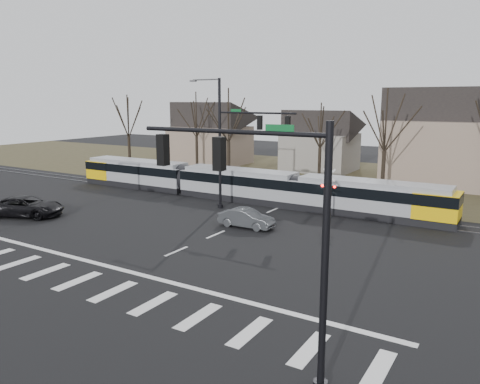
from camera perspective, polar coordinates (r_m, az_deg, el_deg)
The scene contains 16 objects.
ground at distance 25.88m, azimuth -10.57°, elevation -8.31°, with size 140.00×140.00×0.00m, color black.
grass_verge at distance 53.34m, azimuth 13.01°, elevation 1.66°, with size 140.00×28.00×0.01m, color #38331E.
crosswalk at distance 23.27m, azimuth -17.27°, elevation -10.89°, with size 27.00×2.60×0.01m.
stop_line at distance 24.66m, azimuth -13.40°, elevation -9.41°, with size 28.00×0.35×0.01m, color silver.
lane_dashes at distance 38.75m, azimuth 5.41°, elevation -1.62°, with size 0.18×30.00×0.01m.
rail_pair at distance 38.57m, azimuth 5.28°, elevation -1.64°, with size 90.00×1.52×0.06m.
tram at distance 40.57m, azimuth -0.22°, elevation 1.11°, with size 35.50×2.64×2.69m.
sedan at distance 31.85m, azimuth 0.79°, elevation -3.21°, with size 3.92×1.49×1.28m, color #3E4043.
suv at distance 38.27m, azimuth -24.54°, elevation -1.62°, with size 5.91×4.32×1.49m, color black.
signal_pole_near_right at distance 14.01m, azimuth 3.26°, elevation -2.81°, with size 6.72×0.44×8.00m.
signal_pole_far at distance 36.00m, azimuth -0.36°, elevation 6.63°, with size 9.28×0.44×10.20m.
rail_crossing_signal at distance 33.54m, azimuth 10.73°, elevation -0.49°, with size 1.08×0.36×4.00m.
tree_row at distance 46.46m, azimuth 13.25°, elevation 6.49°, with size 59.20×7.20×10.00m.
house_a at distance 63.67m, azimuth -3.64°, elevation 7.46°, with size 9.72×8.64×8.60m.
house_b at distance 58.31m, azimuth 9.77°, elevation 6.50°, with size 8.64×7.56×7.65m.
house_c at distance 51.65m, azimuth 23.19°, elevation 6.59°, with size 10.80×8.64×10.10m.
Camera 1 is at (16.52, -17.99, 8.54)m, focal length 35.00 mm.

